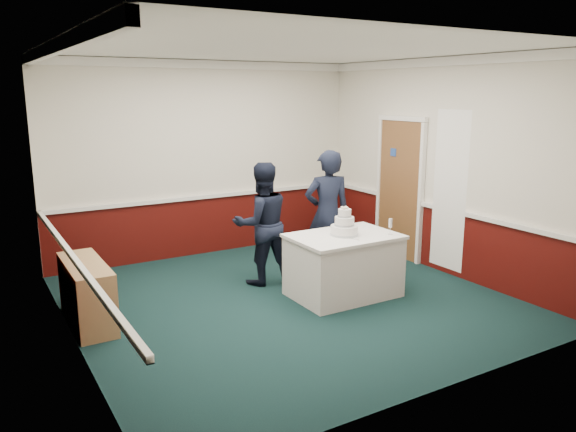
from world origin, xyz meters
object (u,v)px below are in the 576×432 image
wedding_cake (344,226)px  cake_knife (352,239)px  sideboard (87,293)px  cake_table (343,265)px  champagne_flute (390,224)px  person_man (262,224)px  person_woman (327,214)px

wedding_cake → cake_knife: (-0.03, -0.20, -0.11)m
sideboard → cake_table: 3.06m
sideboard → cake_table: bearing=-14.0°
wedding_cake → champagne_flute: wedding_cake is taller
person_man → cake_table: bearing=131.7°
sideboard → person_woman: bearing=0.1°
cake_table → person_woman: size_ratio=0.75×
wedding_cake → person_man: bearing=124.2°
wedding_cake → person_woman: size_ratio=0.21×
wedding_cake → cake_knife: bearing=-98.5°
wedding_cake → champagne_flute: 0.57m
sideboard → cake_knife: (2.93, -0.94, 0.44)m
sideboard → cake_knife: size_ratio=5.45×
sideboard → cake_knife: bearing=-17.8°
cake_knife → person_man: size_ratio=0.13×
sideboard → wedding_cake: 3.10m
person_woman → sideboard: bearing=16.7°
champagne_flute → person_woman: 1.06m
person_man → person_woman: 0.93m
cake_table → sideboard: bearing=166.0°
wedding_cake → person_man: 1.16m
sideboard → wedding_cake: size_ratio=3.30×
sideboard → champagne_flute: (3.46, -1.02, 0.58)m
cake_knife → cake_table: bearing=64.7°
cake_knife → champagne_flute: bearing=-25.4°
cake_table → person_man: size_ratio=0.81×
cake_knife → champagne_flute: 0.55m
person_woman → wedding_cake: bearing=87.5°
cake_knife → champagne_flute: champagne_flute is taller
cake_knife → sideboard: bearing=145.4°
champagne_flute → person_woman: (-0.24, 1.03, -0.04)m
cake_knife → person_woman: (0.29, 0.95, 0.09)m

